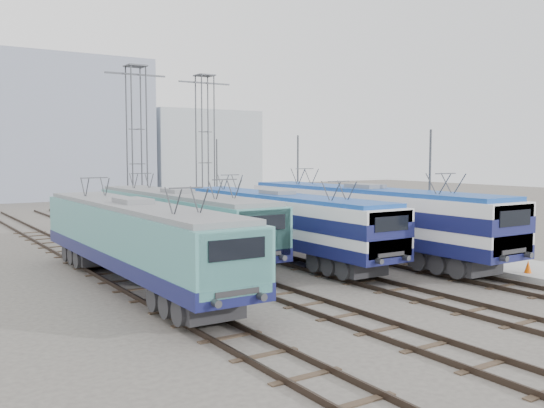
{
  "coord_description": "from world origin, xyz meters",
  "views": [
    {
      "loc": [
        -15.7,
        -20.21,
        5.71
      ],
      "look_at": [
        1.93,
        7.0,
        3.03
      ],
      "focal_mm": 40.0,
      "sensor_mm": 36.0,
      "label": 1
    }
  ],
  "objects": [
    {
      "name": "ground",
      "position": [
        0.0,
        0.0,
        0.0
      ],
      "size": [
        160.0,
        160.0,
        0.0
      ],
      "primitive_type": "plane",
      "color": "#514C47"
    },
    {
      "name": "platform",
      "position": [
        10.2,
        8.0,
        0.15
      ],
      "size": [
        4.0,
        70.0,
        0.3
      ],
      "primitive_type": "cube",
      "color": "#9E9E99",
      "rests_on": "ground"
    },
    {
      "name": "locomotive_far_left",
      "position": [
        -6.75,
        4.23,
        2.22
      ],
      "size": [
        2.82,
        17.81,
        3.35
      ],
      "color": "#14184B",
      "rests_on": "ground"
    },
    {
      "name": "locomotive_center_left",
      "position": [
        -2.25,
        9.72,
        2.22
      ],
      "size": [
        2.82,
        17.79,
        3.35
      ],
      "color": "#14184B",
      "rests_on": "ground"
    },
    {
      "name": "locomotive_center_right",
      "position": [
        2.25,
        6.81,
        2.23
      ],
      "size": [
        2.76,
        17.45,
        3.28
      ],
      "color": "#14184B",
      "rests_on": "ground"
    },
    {
      "name": "locomotive_far_right",
      "position": [
        6.75,
        4.81,
        2.4
      ],
      "size": [
        2.99,
        18.89,
        3.55
      ],
      "color": "#14184B",
      "rests_on": "ground"
    },
    {
      "name": "catenary_tower_west",
      "position": [
        0.0,
        22.0,
        6.64
      ],
      "size": [
        4.5,
        1.2,
        12.0
      ],
      "color": "#3F4247",
      "rests_on": "ground"
    },
    {
      "name": "catenary_tower_east",
      "position": [
        6.5,
        24.0,
        6.64
      ],
      "size": [
        4.5,
        1.2,
        12.0
      ],
      "color": "#3F4247",
      "rests_on": "ground"
    },
    {
      "name": "mast_front",
      "position": [
        8.6,
        2.0,
        3.5
      ],
      "size": [
        0.12,
        0.12,
        7.0
      ],
      "primitive_type": "cylinder",
      "color": "#3F4247",
      "rests_on": "ground"
    },
    {
      "name": "mast_mid",
      "position": [
        8.6,
        14.0,
        3.5
      ],
      "size": [
        0.12,
        0.12,
        7.0
      ],
      "primitive_type": "cylinder",
      "color": "#3F4247",
      "rests_on": "ground"
    },
    {
      "name": "mast_rear",
      "position": [
        8.6,
        26.0,
        3.5
      ],
      "size": [
        0.12,
        0.12,
        7.0
      ],
      "primitive_type": "cylinder",
      "color": "#3F4247",
      "rests_on": "ground"
    },
    {
      "name": "safety_cone",
      "position": [
        8.95,
        -3.67,
        0.59
      ],
      "size": [
        0.33,
        0.33,
        0.57
      ],
      "primitive_type": "cone",
      "color": "#FA5D07",
      "rests_on": "platform"
    },
    {
      "name": "building_center",
      "position": [
        4.0,
        62.0,
        9.0
      ],
      "size": [
        22.0,
        14.0,
        18.0
      ],
      "primitive_type": "cube",
      "color": "#8891A7",
      "rests_on": "ground"
    },
    {
      "name": "building_east",
      "position": [
        24.0,
        62.0,
        6.0
      ],
      "size": [
        16.0,
        12.0,
        12.0
      ],
      "primitive_type": "cube",
      "color": "#A1AAB2",
      "rests_on": "ground"
    }
  ]
}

